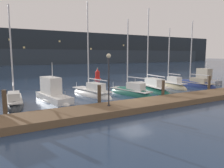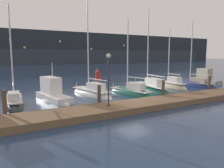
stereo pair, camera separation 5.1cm
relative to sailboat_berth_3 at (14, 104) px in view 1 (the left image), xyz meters
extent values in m
plane|color=navy|center=(8.99, -4.11, -0.12)|extent=(400.00, 400.00, 0.00)
cube|color=brown|center=(8.99, -5.70, 0.11)|extent=(40.91, 2.80, 0.45)
cylinder|color=#4C3D2D|center=(-0.92, -4.05, 0.85)|extent=(0.28, 0.28, 1.93)
cylinder|color=#4C3D2D|center=(5.69, -4.05, 0.77)|extent=(0.28, 0.28, 1.77)
cylinder|color=#4C3D2D|center=(12.30, -4.05, 0.76)|extent=(0.28, 0.28, 1.75)
cylinder|color=#4C3D2D|center=(18.91, -4.05, 0.80)|extent=(0.28, 0.28, 1.83)
ellipsoid|color=#2D3338|center=(0.00, 0.04, -0.12)|extent=(1.94, 5.57, 1.53)
cube|color=silver|center=(0.00, 0.04, 0.46)|extent=(1.63, 4.68, 0.08)
cube|color=silver|center=(-0.06, -0.61, 0.79)|extent=(1.01, 1.82, 0.58)
cylinder|color=silver|center=(0.05, 0.47, 4.18)|extent=(0.12, 0.12, 7.45)
cylinder|color=silver|center=(-0.07, -0.69, 1.73)|extent=(0.32, 2.34, 0.09)
cylinder|color=silver|center=(0.25, 2.54, 0.71)|extent=(0.04, 0.04, 0.50)
ellipsoid|color=white|center=(3.30, 0.34, -0.12)|extent=(2.41, 5.65, 1.00)
cube|color=white|center=(3.30, 0.34, 0.16)|extent=(2.20, 5.09, 0.56)
cube|color=silver|center=(3.22, 0.88, 1.21)|extent=(1.45, 2.55, 1.53)
cube|color=black|center=(3.06, 1.97, 1.44)|extent=(1.01, 0.43, 0.68)
cylinder|color=silver|center=(3.28, 0.45, 2.64)|extent=(0.07, 0.07, 1.34)
cylinder|color=silver|center=(3.64, -1.93, 0.74)|extent=(0.04, 0.04, 0.60)
ellipsoid|color=white|center=(7.30, 0.94, -0.12)|extent=(2.73, 6.40, 1.50)
cube|color=silver|center=(7.30, 0.94, 0.48)|extent=(2.29, 5.37, 0.08)
cube|color=silver|center=(7.44, 0.21, 0.88)|extent=(1.31, 2.13, 0.71)
cylinder|color=silver|center=(7.21, 1.43, 4.82)|extent=(0.12, 0.12, 8.68)
cylinder|color=silver|center=(7.49, -0.04, 1.59)|extent=(0.64, 2.95, 0.09)
cylinder|color=silver|center=(6.77, 3.74, 0.73)|extent=(0.04, 0.04, 0.50)
ellipsoid|color=#195647|center=(10.92, -0.78, -0.12)|extent=(2.46, 6.10, 1.65)
cube|color=silver|center=(10.92, -0.78, 0.42)|extent=(2.07, 5.12, 0.08)
cube|color=silver|center=(11.05, -1.48, 0.84)|extent=(1.17, 2.02, 0.75)
cylinder|color=silver|center=(10.83, -0.31, 3.96)|extent=(0.12, 0.12, 7.07)
cylinder|color=silver|center=(11.04, -1.45, 1.72)|extent=(0.52, 2.29, 0.09)
cylinder|color=silver|center=(10.41, 1.91, 0.67)|extent=(0.04, 0.04, 0.50)
ellipsoid|color=#195647|center=(14.30, 0.23, -0.12)|extent=(2.55, 7.43, 1.27)
cube|color=silver|center=(14.30, 0.23, 0.56)|extent=(2.14, 6.24, 0.08)
cube|color=silver|center=(14.21, -0.64, 1.00)|extent=(1.32, 2.43, 0.80)
cylinder|color=silver|center=(14.36, 0.81, 4.84)|extent=(0.12, 0.12, 8.55)
cylinder|color=silver|center=(14.19, -0.82, 1.70)|extent=(0.43, 3.27, 0.09)
cylinder|color=silver|center=(14.65, 3.56, 0.81)|extent=(0.04, 0.04, 0.50)
ellipsoid|color=beige|center=(18.05, 0.79, -0.12)|extent=(1.48, 5.20, 1.56)
cube|color=silver|center=(18.05, 0.79, 0.57)|extent=(1.25, 4.37, 0.08)
cube|color=silver|center=(18.05, 0.17, 0.96)|extent=(0.88, 1.67, 0.71)
cylinder|color=silver|center=(18.04, 1.20, 3.87)|extent=(0.12, 0.12, 6.61)
cylinder|color=silver|center=(18.05, 0.21, 1.63)|extent=(0.11, 1.98, 0.09)
cylinder|color=silver|center=(18.02, 3.17, 0.82)|extent=(0.04, 0.04, 0.50)
ellipsoid|color=navy|center=(21.66, 0.31, -0.12)|extent=(2.05, 6.63, 1.69)
cube|color=#A39984|center=(21.66, 0.31, 0.41)|extent=(1.72, 5.57, 0.08)
cube|color=#A39984|center=(21.73, -0.47, 0.74)|extent=(1.09, 2.15, 0.58)
cylinder|color=silver|center=(21.62, 0.83, 4.37)|extent=(0.12, 0.12, 7.91)
cylinder|color=silver|center=(21.73, -0.54, 1.44)|extent=(0.31, 2.74, 0.09)
cylinder|color=silver|center=(21.43, 3.30, 0.66)|extent=(0.04, 0.04, 0.50)
ellipsoid|color=gray|center=(25.46, 1.16, -0.12)|extent=(1.78, 4.60, 1.03)
cube|color=gray|center=(25.46, 1.16, 0.17)|extent=(1.63, 4.14, 0.57)
cube|color=#A39984|center=(25.49, 1.61, 1.23)|extent=(1.15, 2.05, 1.55)
cube|color=black|center=(25.54, 2.52, 1.46)|extent=(0.93, 0.34, 0.69)
cylinder|color=silver|center=(25.47, 1.25, 2.47)|extent=(0.07, 0.07, 0.93)
cylinder|color=silver|center=(25.36, -0.73, 0.76)|extent=(0.04, 0.04, 0.60)
cylinder|color=red|center=(14.27, 13.70, -0.04)|extent=(1.15, 1.15, 0.16)
cylinder|color=red|center=(14.27, 13.70, 0.62)|extent=(0.77, 0.77, 1.16)
cone|color=red|center=(14.27, 13.70, 1.45)|extent=(0.54, 0.54, 0.50)
sphere|color=#F9EAB7|center=(14.27, 13.70, 1.75)|extent=(0.16, 0.16, 0.16)
cylinder|color=#2D2D33|center=(5.69, -5.55, 0.36)|extent=(0.24, 0.24, 0.06)
cylinder|color=#2D2D33|center=(5.69, -5.55, 2.08)|extent=(0.10, 0.10, 3.38)
sphere|color=#F9EAB7|center=(5.69, -5.55, 3.91)|extent=(0.32, 0.32, 0.32)
cube|color=#232B33|center=(8.99, 87.28, 7.24)|extent=(240.00, 16.00, 14.71)
cube|color=#2C363F|center=(38.10, 77.28, 3.02)|extent=(144.00, 10.00, 6.28)
cube|color=#F4DB8C|center=(63.56, 79.23, 1.36)|extent=(0.80, 0.10, 0.80)
cube|color=#F4DB8C|center=(61.94, 79.23, 8.91)|extent=(0.80, 0.10, 0.80)
cube|color=#F4DB8C|center=(43.05, 79.23, 6.80)|extent=(0.80, 0.10, 0.80)
cube|color=#F4DB8C|center=(12.47, 79.23, 6.99)|extent=(0.80, 0.10, 0.80)
cube|color=#F4DB8C|center=(27.64, 79.23, 9.97)|extent=(0.80, 0.10, 0.80)
cube|color=#F4DB8C|center=(61.90, 79.23, 4.15)|extent=(0.80, 0.10, 0.80)
cube|color=#F4DB8C|center=(7.12, 79.23, 10.04)|extent=(0.80, 0.10, 0.80)
cube|color=#F4DB8C|center=(65.68, 79.23, 4.85)|extent=(0.80, 0.10, 0.80)
cube|color=#F4DB8C|center=(24.58, 79.23, 1.27)|extent=(0.80, 0.10, 0.80)
camera|label=1|loc=(-1.78, -18.97, 3.99)|focal=35.00mm
camera|label=2|loc=(-1.74, -19.00, 3.99)|focal=35.00mm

